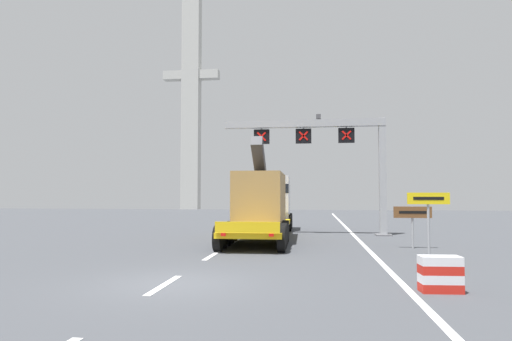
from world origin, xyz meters
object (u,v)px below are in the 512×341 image
object	(u,v)px
heavy_haul_truck_yellow	(265,202)
bridge_pylon_distant	(191,99)
overhead_lane_gantry	(328,143)
crash_barrier_striped	(440,274)
tourist_info_sign_brown	(413,216)
exit_sign_yellow	(428,208)

from	to	relation	value
heavy_haul_truck_yellow	bridge_pylon_distant	bearing A→B (deg)	111.11
heavy_haul_truck_yellow	overhead_lane_gantry	bearing A→B (deg)	13.64
heavy_haul_truck_yellow	crash_barrier_striped	size ratio (longest dim) A/B	13.68
crash_barrier_striped	overhead_lane_gantry	bearing A→B (deg)	98.19
heavy_haul_truck_yellow	bridge_pylon_distant	world-z (taller)	bridge_pylon_distant
overhead_lane_gantry	heavy_haul_truck_yellow	distance (m)	5.22
crash_barrier_striped	bridge_pylon_distant	xyz separation A→B (m)	(-22.41, 56.99, 17.28)
tourist_info_sign_brown	crash_barrier_striped	world-z (taller)	tourist_info_sign_brown
tourist_info_sign_brown	crash_barrier_striped	bearing A→B (deg)	-98.22
heavy_haul_truck_yellow	exit_sign_yellow	size ratio (longest dim) A/B	5.63
crash_barrier_striped	bridge_pylon_distant	size ratio (longest dim) A/B	0.03
heavy_haul_truck_yellow	tourist_info_sign_brown	world-z (taller)	heavy_haul_truck_yellow
crash_barrier_striped	bridge_pylon_distant	bearing A→B (deg)	111.47
bridge_pylon_distant	tourist_info_sign_brown	bearing A→B (deg)	-63.63
exit_sign_yellow	heavy_haul_truck_yellow	bearing A→B (deg)	132.15
overhead_lane_gantry	exit_sign_yellow	xyz separation A→B (m)	(3.51, -8.94, -3.60)
exit_sign_yellow	tourist_info_sign_brown	distance (m)	2.84
overhead_lane_gantry	crash_barrier_striped	bearing A→B (deg)	-81.81
heavy_haul_truck_yellow	exit_sign_yellow	distance (m)	10.82
overhead_lane_gantry	heavy_haul_truck_yellow	bearing A→B (deg)	-166.36
exit_sign_yellow	crash_barrier_striped	distance (m)	6.62
overhead_lane_gantry	tourist_info_sign_brown	distance (m)	8.15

